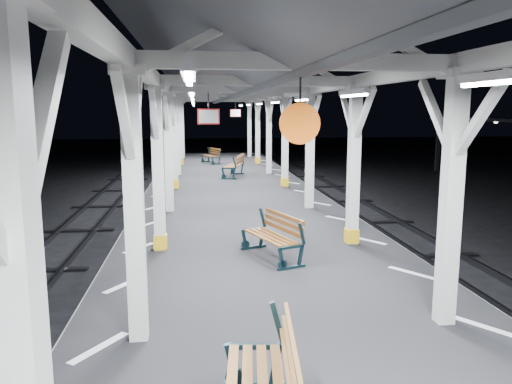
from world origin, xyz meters
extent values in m
plane|color=black|center=(0.00, 0.00, 0.00)|extent=(120.00, 120.00, 0.00)
cube|color=black|center=(0.00, 0.00, 0.50)|extent=(6.00, 50.00, 1.00)
cube|color=silver|center=(-2.45, 0.00, 1.00)|extent=(1.00, 48.00, 0.01)
cube|color=silver|center=(2.45, 0.00, 1.00)|extent=(1.00, 48.00, 0.01)
cube|color=#2D2D33|center=(-4.45, 0.00, 0.08)|extent=(0.08, 60.00, 0.16)
cube|color=silver|center=(-2.00, -5.45, 3.75)|extent=(0.10, 0.99, 0.99)
cube|color=silver|center=(-2.00, -2.00, 2.60)|extent=(0.22, 0.22, 3.20)
cube|color=silver|center=(-2.00, -2.00, 4.26)|extent=(0.40, 0.40, 0.12)
cube|color=silver|center=(-2.00, -1.45, 3.75)|extent=(0.10, 0.99, 0.99)
cube|color=silver|center=(-2.00, -2.55, 3.75)|extent=(0.10, 0.99, 0.99)
cube|color=silver|center=(-2.00, 2.00, 2.60)|extent=(0.22, 0.22, 3.20)
cube|color=silver|center=(-2.00, 2.00, 4.26)|extent=(0.40, 0.40, 0.12)
cube|color=gold|center=(-2.00, 2.00, 1.18)|extent=(0.26, 0.26, 0.30)
cube|color=silver|center=(-2.00, 2.55, 3.75)|extent=(0.10, 0.99, 0.99)
cube|color=silver|center=(-2.00, 1.45, 3.75)|extent=(0.10, 0.99, 0.99)
cube|color=silver|center=(-2.00, 6.00, 2.60)|extent=(0.22, 0.22, 3.20)
cube|color=silver|center=(-2.00, 6.00, 4.26)|extent=(0.40, 0.40, 0.12)
cube|color=silver|center=(-2.00, 6.55, 3.75)|extent=(0.10, 0.99, 0.99)
cube|color=silver|center=(-2.00, 5.45, 3.75)|extent=(0.10, 0.99, 0.99)
cube|color=silver|center=(-2.00, 10.00, 2.60)|extent=(0.22, 0.22, 3.20)
cube|color=silver|center=(-2.00, 10.00, 4.26)|extent=(0.40, 0.40, 0.12)
cube|color=gold|center=(-2.00, 10.00, 1.18)|extent=(0.26, 0.26, 0.30)
cube|color=silver|center=(-2.00, 10.55, 3.75)|extent=(0.10, 0.99, 0.99)
cube|color=silver|center=(-2.00, 9.45, 3.75)|extent=(0.10, 0.99, 0.99)
cube|color=silver|center=(-2.00, 14.00, 2.60)|extent=(0.22, 0.22, 3.20)
cube|color=silver|center=(-2.00, 14.00, 4.26)|extent=(0.40, 0.40, 0.12)
cube|color=silver|center=(-2.00, 14.55, 3.75)|extent=(0.10, 0.99, 0.99)
cube|color=silver|center=(-2.00, 13.45, 3.75)|extent=(0.10, 0.99, 0.99)
cube|color=silver|center=(-2.00, 18.00, 2.60)|extent=(0.22, 0.22, 3.20)
cube|color=silver|center=(-2.00, 18.00, 4.26)|extent=(0.40, 0.40, 0.12)
cube|color=gold|center=(-2.00, 18.00, 1.18)|extent=(0.26, 0.26, 0.30)
cube|color=silver|center=(-2.00, 18.55, 3.75)|extent=(0.10, 0.99, 0.99)
cube|color=silver|center=(-2.00, 17.45, 3.75)|extent=(0.10, 0.99, 0.99)
cube|color=silver|center=(-2.00, 22.00, 2.60)|extent=(0.22, 0.22, 3.20)
cube|color=silver|center=(-2.00, 22.00, 4.26)|extent=(0.40, 0.40, 0.12)
cube|color=silver|center=(-2.00, 22.55, 3.75)|extent=(0.10, 0.99, 0.99)
cube|color=silver|center=(-2.00, 21.45, 3.75)|extent=(0.10, 0.99, 0.99)
cube|color=silver|center=(2.00, -2.00, 2.60)|extent=(0.22, 0.22, 3.20)
cube|color=silver|center=(2.00, -2.00, 4.26)|extent=(0.40, 0.40, 0.12)
cube|color=silver|center=(2.00, -1.45, 3.75)|extent=(0.10, 0.99, 0.99)
cube|color=silver|center=(2.00, -2.55, 3.75)|extent=(0.10, 0.99, 0.99)
cube|color=silver|center=(2.00, 2.00, 2.60)|extent=(0.22, 0.22, 3.20)
cube|color=silver|center=(2.00, 2.00, 4.26)|extent=(0.40, 0.40, 0.12)
cube|color=gold|center=(2.00, 2.00, 1.18)|extent=(0.26, 0.26, 0.30)
cube|color=silver|center=(2.00, 2.55, 3.75)|extent=(0.10, 0.99, 0.99)
cube|color=silver|center=(2.00, 1.45, 3.75)|extent=(0.10, 0.99, 0.99)
cube|color=silver|center=(2.00, 6.00, 2.60)|extent=(0.22, 0.22, 3.20)
cube|color=silver|center=(2.00, 6.00, 4.26)|extent=(0.40, 0.40, 0.12)
cube|color=silver|center=(2.00, 6.55, 3.75)|extent=(0.10, 0.99, 0.99)
cube|color=silver|center=(2.00, 5.45, 3.75)|extent=(0.10, 0.99, 0.99)
cube|color=silver|center=(2.00, 10.00, 2.60)|extent=(0.22, 0.22, 3.20)
cube|color=silver|center=(2.00, 10.00, 4.26)|extent=(0.40, 0.40, 0.12)
cube|color=gold|center=(2.00, 10.00, 1.18)|extent=(0.26, 0.26, 0.30)
cube|color=silver|center=(2.00, 10.55, 3.75)|extent=(0.10, 0.99, 0.99)
cube|color=silver|center=(2.00, 9.45, 3.75)|extent=(0.10, 0.99, 0.99)
cube|color=silver|center=(2.00, 14.00, 2.60)|extent=(0.22, 0.22, 3.20)
cube|color=silver|center=(2.00, 14.00, 4.26)|extent=(0.40, 0.40, 0.12)
cube|color=silver|center=(2.00, 14.55, 3.75)|extent=(0.10, 0.99, 0.99)
cube|color=silver|center=(2.00, 13.45, 3.75)|extent=(0.10, 0.99, 0.99)
cube|color=silver|center=(2.00, 18.00, 2.60)|extent=(0.22, 0.22, 3.20)
cube|color=silver|center=(2.00, 18.00, 4.26)|extent=(0.40, 0.40, 0.12)
cube|color=gold|center=(2.00, 18.00, 1.18)|extent=(0.26, 0.26, 0.30)
cube|color=silver|center=(2.00, 18.55, 3.75)|extent=(0.10, 0.99, 0.99)
cube|color=silver|center=(2.00, 17.45, 3.75)|extent=(0.10, 0.99, 0.99)
cube|color=silver|center=(2.00, 22.00, 2.60)|extent=(0.22, 0.22, 3.20)
cube|color=silver|center=(2.00, 22.00, 4.26)|extent=(0.40, 0.40, 0.12)
cube|color=silver|center=(2.00, 22.55, 3.75)|extent=(0.10, 0.99, 0.99)
cube|color=silver|center=(2.00, 21.45, 3.75)|extent=(0.10, 0.99, 0.99)
cube|color=silver|center=(-2.00, 0.00, 4.38)|extent=(0.18, 48.00, 0.24)
cube|color=silver|center=(2.00, 0.00, 4.38)|extent=(0.18, 48.00, 0.24)
cube|color=silver|center=(0.00, -2.00, 4.38)|extent=(4.20, 0.14, 0.20)
cube|color=silver|center=(0.00, 2.00, 4.38)|extent=(4.20, 0.14, 0.20)
cube|color=silver|center=(0.00, 6.00, 4.38)|extent=(4.20, 0.14, 0.20)
cube|color=silver|center=(0.00, 10.00, 4.38)|extent=(4.20, 0.14, 0.20)
cube|color=silver|center=(0.00, 14.00, 4.38)|extent=(4.20, 0.14, 0.20)
cube|color=silver|center=(0.00, 18.00, 4.38)|extent=(4.20, 0.14, 0.20)
cube|color=silver|center=(0.00, 22.00, 4.38)|extent=(4.20, 0.14, 0.20)
cube|color=silver|center=(0.00, 0.00, 5.30)|extent=(0.16, 48.00, 0.20)
cube|color=#484B50|center=(-1.30, 0.00, 4.92)|extent=(2.80, 49.00, 1.45)
cube|color=#484B50|center=(1.30, 0.00, 4.92)|extent=(2.80, 49.00, 1.45)
cube|color=silver|center=(-1.30, -4.00, 4.10)|extent=(0.10, 1.35, 0.08)
cube|color=white|center=(-1.30, -4.00, 4.05)|extent=(0.05, 1.25, 0.05)
cube|color=silver|center=(-1.30, 0.00, 4.10)|extent=(0.10, 1.35, 0.08)
cube|color=white|center=(-1.30, 0.00, 4.05)|extent=(0.05, 1.25, 0.05)
cube|color=silver|center=(-1.30, 4.00, 4.10)|extent=(0.10, 1.35, 0.08)
cube|color=white|center=(-1.30, 4.00, 4.05)|extent=(0.05, 1.25, 0.05)
cube|color=silver|center=(-1.30, 8.00, 4.10)|extent=(0.10, 1.35, 0.08)
cube|color=white|center=(-1.30, 8.00, 4.05)|extent=(0.05, 1.25, 0.05)
cube|color=silver|center=(-1.30, 12.00, 4.10)|extent=(0.10, 1.35, 0.08)
cube|color=white|center=(-1.30, 12.00, 4.05)|extent=(0.05, 1.25, 0.05)
cube|color=silver|center=(-1.30, 16.00, 4.10)|extent=(0.10, 1.35, 0.08)
cube|color=white|center=(-1.30, 16.00, 4.05)|extent=(0.05, 1.25, 0.05)
cube|color=silver|center=(-1.30, 20.00, 4.10)|extent=(0.10, 1.35, 0.08)
cube|color=white|center=(-1.30, 20.00, 4.05)|extent=(0.05, 1.25, 0.05)
cube|color=silver|center=(1.30, -4.00, 4.10)|extent=(0.10, 1.35, 0.08)
cube|color=white|center=(1.30, -4.00, 4.05)|extent=(0.05, 1.25, 0.05)
cube|color=silver|center=(1.30, 0.00, 4.10)|extent=(0.10, 1.35, 0.08)
cube|color=white|center=(1.30, 0.00, 4.05)|extent=(0.05, 1.25, 0.05)
cube|color=silver|center=(1.30, 4.00, 4.10)|extent=(0.10, 1.35, 0.08)
cube|color=white|center=(1.30, 4.00, 4.05)|extent=(0.05, 1.25, 0.05)
cube|color=silver|center=(1.30, 8.00, 4.10)|extent=(0.10, 1.35, 0.08)
cube|color=white|center=(1.30, 8.00, 4.05)|extent=(0.05, 1.25, 0.05)
cube|color=silver|center=(1.30, 12.00, 4.10)|extent=(0.10, 1.35, 0.08)
cube|color=white|center=(1.30, 12.00, 4.05)|extent=(0.05, 1.25, 0.05)
cube|color=silver|center=(1.30, 16.00, 4.10)|extent=(0.10, 1.35, 0.08)
cube|color=white|center=(1.30, 16.00, 4.05)|extent=(0.05, 1.25, 0.05)
cube|color=silver|center=(1.30, 20.00, 4.10)|extent=(0.10, 1.35, 0.08)
cube|color=white|center=(1.30, 20.00, 4.05)|extent=(0.05, 1.25, 0.05)
cylinder|color=black|center=(0.00, -2.00, 4.05)|extent=(0.02, 0.02, 0.30)
cylinder|color=orange|center=(0.00, -2.00, 3.65)|extent=(0.50, 0.04, 0.50)
cylinder|color=black|center=(-0.95, 3.44, 4.02)|extent=(0.02, 0.02, 0.36)
cube|color=red|center=(-0.95, 3.44, 3.67)|extent=(0.50, 0.03, 0.35)
cube|color=white|center=(-0.95, 3.44, 3.67)|extent=(0.44, 0.04, 0.29)
cylinder|color=black|center=(0.70, 16.25, 4.02)|extent=(0.02, 0.02, 0.36)
cube|color=red|center=(0.70, 16.25, 3.67)|extent=(0.50, 0.03, 0.35)
cube|color=white|center=(0.70, 16.25, 3.67)|extent=(0.44, 0.05, 0.29)
cube|color=black|center=(14.00, 22.00, 1.65)|extent=(0.20, 0.20, 3.30)
sphere|color=silver|center=(14.00, 16.00, 3.22)|extent=(0.20, 0.20, 0.20)
sphere|color=silver|center=(14.00, 22.00, 3.22)|extent=(0.20, 0.20, 0.20)
cube|color=#10252B|center=(-0.70, -3.28, 1.03)|extent=(0.63, 0.13, 0.06)
cube|color=#10252B|center=(-0.93, -3.25, 1.24)|extent=(0.17, 0.07, 0.48)
cube|color=#10252B|center=(-0.49, -3.30, 1.24)|extent=(0.15, 0.07, 0.48)
cube|color=#10252B|center=(-0.47, -3.30, 1.70)|extent=(0.17, 0.07, 0.46)
cube|color=brown|center=(-0.52, -4.14, 1.62)|extent=(0.23, 1.58, 0.10)
cube|color=brown|center=(-0.50, -4.14, 1.75)|extent=(0.23, 1.58, 0.10)
cube|color=brown|center=(-0.48, -4.14, 1.89)|extent=(0.23, 1.58, 0.10)
cube|color=#10252B|center=(0.41, 0.47, 1.03)|extent=(0.55, 0.25, 0.06)
cube|color=#10252B|center=(0.21, 0.40, 1.22)|extent=(0.15, 0.09, 0.43)
cube|color=#10252B|center=(0.58, 0.54, 1.22)|extent=(0.14, 0.09, 0.43)
cube|color=#10252B|center=(0.60, 0.54, 1.63)|extent=(0.16, 0.10, 0.41)
cube|color=#10252B|center=(-0.11, 1.88, 1.03)|extent=(0.55, 0.25, 0.06)
cube|color=#10252B|center=(-0.30, 1.81, 1.22)|extent=(0.15, 0.09, 0.43)
cube|color=#10252B|center=(0.07, 1.95, 1.22)|extent=(0.14, 0.09, 0.43)
cube|color=#10252B|center=(0.08, 1.95, 1.63)|extent=(0.16, 0.10, 0.41)
cube|color=brown|center=(-0.03, 1.11, 1.42)|extent=(0.57, 1.37, 0.03)
cube|color=brown|center=(0.09, 1.15, 1.42)|extent=(0.57, 1.37, 0.03)
cube|color=brown|center=(0.20, 1.20, 1.42)|extent=(0.57, 1.37, 0.03)
cube|color=brown|center=(0.32, 1.24, 1.42)|extent=(0.57, 1.37, 0.03)
cube|color=brown|center=(0.38, 1.26, 1.55)|extent=(0.53, 1.36, 0.09)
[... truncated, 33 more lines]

